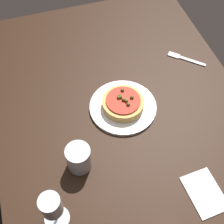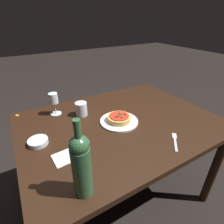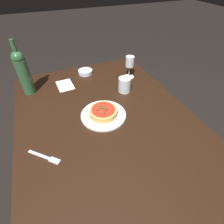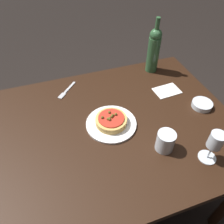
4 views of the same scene
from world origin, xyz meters
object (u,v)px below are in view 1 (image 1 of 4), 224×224
at_px(fork, 184,58).
at_px(water_cup, 79,158).
at_px(pizza, 123,103).
at_px(dining_table, 120,118).
at_px(wine_glass, 52,207).
at_px(dinner_plate, 123,107).

bearing_deg(fork, water_cup, 75.46).
xyz_separation_m(pizza, fork, (0.17, -0.34, -0.03)).
height_order(dining_table, water_cup, water_cup).
height_order(dining_table, fork, fork).
bearing_deg(wine_glass, water_cup, -35.26).
xyz_separation_m(pizza, water_cup, (-0.18, 0.22, 0.02)).
xyz_separation_m(dining_table, pizza, (-0.01, -0.01, 0.12)).
bearing_deg(dining_table, water_cup, 133.20).
bearing_deg(pizza, water_cup, 130.35).
height_order(dining_table, dinner_plate, dinner_plate).
bearing_deg(water_cup, fork, -57.45).
relative_size(dining_table, fork, 9.56).
height_order(pizza, wine_glass, wine_glass).
bearing_deg(pizza, wine_glass, 136.16).
xyz_separation_m(wine_glass, fork, (0.51, -0.67, -0.11)).
bearing_deg(dinner_plate, water_cup, 130.35).
xyz_separation_m(dinner_plate, fork, (0.17, -0.34, -0.00)).
bearing_deg(wine_glass, dinner_plate, -43.84).
distance_m(dining_table, fork, 0.39).
distance_m(dinner_plate, wine_glass, 0.49).
height_order(pizza, water_cup, water_cup).
bearing_deg(dining_table, fork, -65.51).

